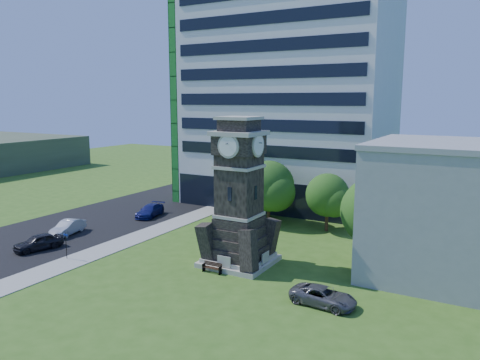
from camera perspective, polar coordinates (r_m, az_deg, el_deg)
The scene contains 16 objects.
ground at distance 39.72m, azimuth -5.38°, elevation -10.21°, with size 160.00×160.00×0.00m, color #345B1A.
sidewalk at distance 49.05m, azimuth -11.22°, elevation -6.42°, with size 3.00×70.00×0.06m, color gray.
street at distance 54.81m, azimuth -18.02°, elevation -5.02°, with size 14.00×80.00×0.02m, color black.
clock_tower at distance 38.34m, azimuth -0.10°, elevation -2.67°, with size 5.40×5.40×12.22m.
office_tall at distance 61.58m, azimuth 5.90°, elevation 10.34°, with size 26.20×15.11×28.60m.
office_low at distance 39.50m, azimuth 26.61°, elevation -3.46°, with size 15.20×12.20×10.40m.
car_street_south at distance 46.77m, azimuth -23.38°, elevation -6.96°, with size 1.72×4.27×1.46m, color black.
car_street_mid at distance 50.91m, azimuth -20.24°, elevation -5.45°, with size 1.51×4.34×1.43m, color #B4B6BC.
car_street_north at distance 55.99m, azimuth -10.92°, elevation -3.69°, with size 1.92×4.73×1.37m, color navy.
car_east_lot at distance 32.54m, azimuth 10.11°, elevation -13.78°, with size 2.06×4.46×1.24m, color #55545A.
park_bench at distance 37.72m, azimuth -3.40°, elevation -10.56°, with size 1.63×0.43×0.84m.
street_sign at distance 43.00m, azimuth -20.45°, elevation -7.20°, with size 0.56×0.06×2.32m.
tree_nw at distance 54.07m, azimuth 0.13°, elevation -0.03°, with size 6.49×5.90×7.48m.
tree_nc at distance 51.25m, azimuth 3.61°, elevation -0.94°, with size 6.17×5.61×7.02m.
tree_ne at distance 49.15m, azimuth 10.67°, elevation -2.00°, with size 4.96×4.51×6.08m.
tree_east at distance 38.44m, azimuth 16.30°, elevation -4.01°, with size 6.06×5.51×7.60m.
Camera 1 is at (21.43, -30.59, 13.52)m, focal length 35.00 mm.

